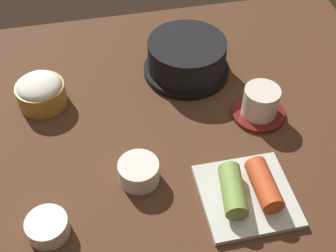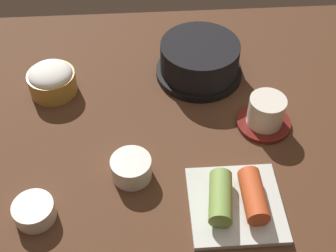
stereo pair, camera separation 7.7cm
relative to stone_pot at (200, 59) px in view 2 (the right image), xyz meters
The scene contains 7 objects.
dining_table 18.24cm from the stone_pot, 122.36° to the right, with size 100.00×76.00×2.00cm, color #4C2D1C.
stone_pot is the anchor object (origin of this frame).
rice_bowl 29.18cm from the stone_pot, behind, with size 9.16×9.16×5.94cm.
tea_cup_with_saucer 18.03cm from the stone_pot, 55.13° to the right, with size 9.85×9.85×6.27cm.
banchan_cup_center 28.55cm from the stone_pot, 119.39° to the right, with size 6.74×6.74×3.79cm.
kimchi_plate 32.21cm from the stone_pot, 86.08° to the right, with size 14.56×14.56×4.59cm.
side_bowl_near 43.07cm from the stone_pot, 132.24° to the right, with size 6.37×6.37×3.02cm.
Camera 2 is at (-1.62, -56.22, 63.74)cm, focal length 49.04 mm.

